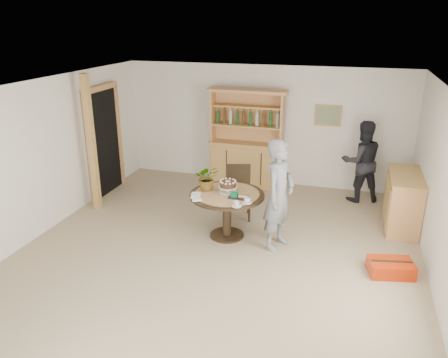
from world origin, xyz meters
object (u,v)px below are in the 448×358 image
sideboard (403,201)px  adult_person (361,161)px  teen_boy (279,195)px  dining_table (227,202)px  hutch (247,153)px  dining_chair (239,188)px  red_suitcase (391,268)px

sideboard → adult_person: bearing=125.6°
teen_boy → adult_person: size_ratio=1.09×
dining_table → teen_boy: 0.90m
teen_boy → hutch: bearing=41.2°
sideboard → dining_chair: (-2.79, -0.38, 0.06)m
hutch → teen_boy: size_ratio=1.18×
red_suitcase → dining_table: bearing=157.7°
dining_table → adult_person: bearing=47.1°
dining_table → red_suitcase: (2.52, -0.44, -0.50)m
adult_person → red_suitcase: adult_person is taller
hutch → sideboard: hutch is taller
hutch → teen_boy: 2.79m
dining_table → red_suitcase: 2.61m
teen_boy → dining_chair: bearing=60.6°
dining_chair → teen_boy: 1.31m
sideboard → red_suitcase: size_ratio=1.87×
hutch → dining_chair: hutch is taller
teen_boy → adult_person: 2.60m
hutch → teen_boy: (1.13, -2.55, 0.18)m
hutch → dining_table: size_ratio=1.70×
teen_boy → adult_person: teen_boy is taller
hutch → sideboard: 3.29m
hutch → dining_chair: size_ratio=2.16×
red_suitcase → hutch: bearing=121.7°
hutch → adult_person: (2.32, -0.24, 0.11)m
hutch → teen_boy: hutch is taller
sideboard → dining_table: (-2.76, -1.21, 0.13)m
hutch → red_suitcase: size_ratio=3.04×
hutch → adult_person: hutch is taller
dining_table → teen_boy: bearing=-6.7°
dining_chair → teen_boy: (0.87, -0.93, 0.33)m
hutch → sideboard: bearing=-22.2°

